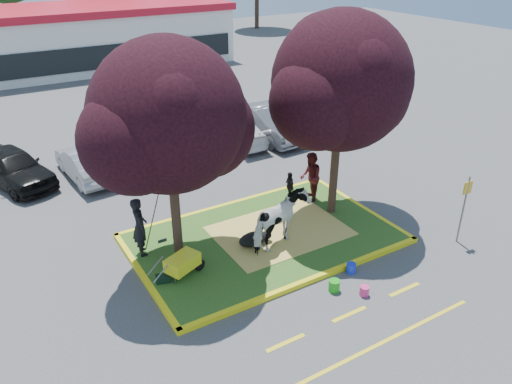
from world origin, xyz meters
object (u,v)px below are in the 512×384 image
handler (140,226)px  wheelbarrow (183,263)px  sign_post (465,203)px  bucket_pink (364,291)px  car_black (13,167)px  calf (253,239)px  cow (281,221)px  bucket_blue (351,268)px  car_silver (85,163)px  bucket_green (334,286)px

handler → wheelbarrow: bearing=-154.4°
sign_post → bucket_pink: 4.63m
sign_post → car_black: size_ratio=0.54×
calf → wheelbarrow: size_ratio=0.57×
cow → sign_post: (5.16, -2.55, 0.38)m
handler → wheelbarrow: size_ratio=1.09×
car_black → bucket_pink: bearing=-79.7°
bucket_pink → bucket_blue: bucket_blue is taller
handler → bucket_pink: size_ratio=6.68×
wheelbarrow → bucket_blue: 4.88m
handler → sign_post: sign_post is taller
calf → car_silver: size_ratio=0.25×
calf → bucket_pink: calf is taller
sign_post → car_silver: size_ratio=0.58×
cow → wheelbarrow: cow is taller
car_black → bucket_green: bearing=-80.6°
calf → car_black: (-5.71, 8.89, 0.37)m
calf → wheelbarrow: bearing=-157.0°
sign_post → bucket_pink: size_ratio=8.23×
cow → calf: cow is taller
bucket_blue → handler: bearing=141.7°
handler → car_silver: size_ratio=0.47×
car_silver → cow: bearing=109.6°
bucket_blue → car_silver: 11.69m
cow → sign_post: sign_post is taller
cow → car_black: cow is taller
cow → bucket_pink: 3.29m
cow → bucket_green: (0.15, -2.50, -0.86)m
sign_post → bucket_blue: size_ratio=7.70×
car_silver → wheelbarrow: bearing=89.4°
cow → wheelbarrow: size_ratio=1.21×
wheelbarrow → bucket_blue: wheelbarrow is taller
bucket_green → car_silver: size_ratio=0.09×
wheelbarrow → bucket_pink: bearing=-62.1°
bucket_green → bucket_pink: 0.82m
handler → wheelbarrow: 1.89m
bucket_pink → car_black: car_black is taller
bucket_pink → car_black: size_ratio=0.07×
wheelbarrow → bucket_blue: bearing=-50.0°
bucket_pink → bucket_blue: bearing=69.2°
bucket_pink → handler: bearing=133.0°
wheelbarrow → sign_post: size_ratio=0.75×
bucket_green → handler: bearing=132.6°
bucket_pink → bucket_green: bearing=135.4°
handler → calf: bearing=-107.3°
bucket_blue → car_silver: bearing=115.1°
bucket_green → car_black: (-6.56, 11.85, 0.56)m
wheelbarrow → car_silver: car_silver is taller
calf → handler: bearing=171.2°
bucket_green → bucket_blue: (0.97, 0.42, -0.02)m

